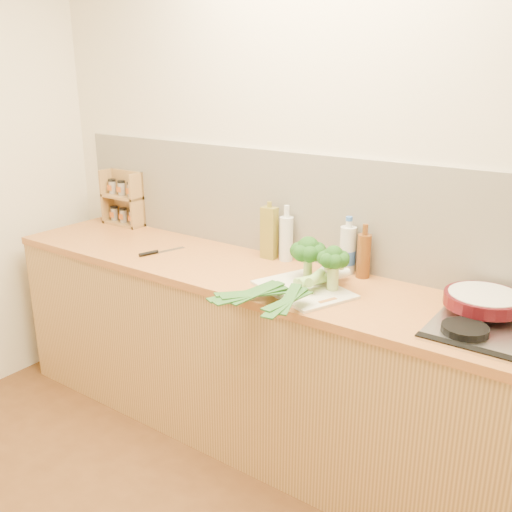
{
  "coord_description": "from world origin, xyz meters",
  "views": [
    {
      "loc": [
        1.34,
        -0.9,
        1.83
      ],
      "look_at": [
        -0.08,
        1.1,
        1.02
      ],
      "focal_mm": 40.0,
      "sensor_mm": 36.0,
      "label": 1
    }
  ],
  "objects_px": {
    "skillet": "(485,300)",
    "chopping_board": "(303,289)",
    "spice_rack": "(124,201)",
    "chefs_knife": "(154,252)"
  },
  "relations": [
    {
      "from": "chefs_knife",
      "to": "chopping_board",
      "type": "bearing_deg",
      "value": 16.76
    },
    {
      "from": "spice_rack",
      "to": "chopping_board",
      "type": "bearing_deg",
      "value": -12.31
    },
    {
      "from": "skillet",
      "to": "spice_rack",
      "type": "distance_m",
      "value": 2.21
    },
    {
      "from": "chopping_board",
      "to": "skillet",
      "type": "bearing_deg",
      "value": 37.1
    },
    {
      "from": "chefs_knife",
      "to": "spice_rack",
      "type": "bearing_deg",
      "value": 166.76
    },
    {
      "from": "skillet",
      "to": "spice_rack",
      "type": "xyz_separation_m",
      "value": [
        -2.2,
        0.14,
        0.08
      ]
    },
    {
      "from": "skillet",
      "to": "chopping_board",
      "type": "bearing_deg",
      "value": -177.19
    },
    {
      "from": "skillet",
      "to": "spice_rack",
      "type": "relative_size",
      "value": 1.33
    },
    {
      "from": "chopping_board",
      "to": "spice_rack",
      "type": "xyz_separation_m",
      "value": [
        -1.49,
        0.33,
        0.14
      ]
    },
    {
      "from": "chopping_board",
      "to": "spice_rack",
      "type": "bearing_deg",
      "value": -170.03
    }
  ]
}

